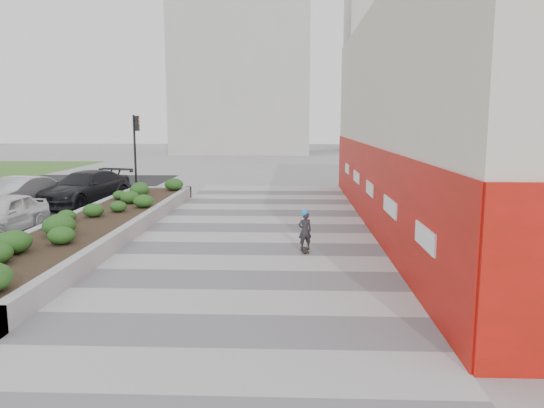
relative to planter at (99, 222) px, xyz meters
The scene contains 12 objects.
ground 8.91m from the planter, 51.84° to the right, with size 160.00×160.00×0.00m, color gray.
walkway 6.81m from the planter, 36.03° to the right, with size 8.00×36.00×0.01m, color #A8A8AD.
building 13.12m from the planter, ahead, with size 6.04×24.08×8.00m.
planter is the anchor object (origin of this frame).
traffic_signal_near 10.90m from the planter, 99.35° to the left, with size 0.33×0.28×4.20m.
distant_bldg_north_l 48.95m from the planter, 89.40° to the left, with size 16.00×12.00×20.00m, color #ADAAA3.
distant_bldg_north_r 57.99m from the planter, 68.85° to the left, with size 14.00×10.00×24.00m, color #ADAAA3.
manhole_cover 7.22m from the planter, 33.69° to the right, with size 0.44×0.44×0.01m, color #595654.
skateboarder 7.45m from the planter, 18.07° to the right, with size 0.49×0.73×1.30m.
car_white 3.34m from the planter, behind, with size 1.62×4.04×1.38m, color white.
car_silver 7.06m from the planter, 138.67° to the left, with size 1.54×4.41×1.45m, color #B2B6BB.
car_dark 7.11m from the planter, 114.99° to the left, with size 2.17×5.34×1.55m, color black.
Camera 1 is at (1.22, -10.77, 3.87)m, focal length 35.00 mm.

